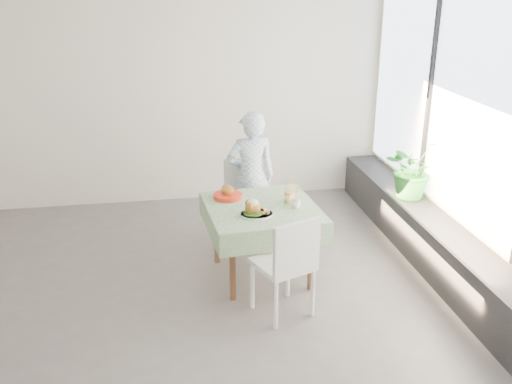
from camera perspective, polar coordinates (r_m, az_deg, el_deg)
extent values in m
plane|color=#575553|center=(5.49, -9.73, -10.37)|extent=(6.00, 6.00, 0.00)
cube|color=white|center=(7.34, -10.66, 9.41)|extent=(6.00, 0.02, 2.80)
cube|color=white|center=(2.63, -10.88, -12.34)|extent=(6.00, 0.02, 2.80)
cube|color=white|center=(5.70, 21.09, 5.07)|extent=(0.02, 5.00, 2.80)
cube|color=#D1E0F9|center=(5.63, 21.16, 7.51)|extent=(0.01, 4.80, 2.18)
cube|color=black|center=(6.00, 18.02, -5.57)|extent=(0.40, 4.80, 0.50)
cube|color=brown|center=(5.48, 0.61, -1.76)|extent=(0.97, 0.97, 0.04)
cube|color=silver|center=(5.47, 0.61, -1.51)|extent=(1.12, 1.12, 0.01)
cube|color=white|center=(6.34, -1.29, -0.99)|extent=(0.47, 0.47, 0.04)
cube|color=white|center=(6.44, -1.36, 1.58)|extent=(0.43, 0.09, 0.43)
cube|color=white|center=(4.98, 2.68, -7.19)|extent=(0.58, 0.58, 0.04)
cube|color=white|center=(4.72, 4.10, -5.55)|extent=(0.43, 0.20, 0.45)
imported|color=#88B3DA|center=(6.26, -0.50, 1.50)|extent=(0.56, 0.39, 1.48)
cylinder|color=white|center=(5.27, 0.05, -2.24)|extent=(0.31, 0.31, 0.02)
cylinder|color=#205314|center=(5.25, -0.33, -2.11)|extent=(0.17, 0.17, 0.02)
ellipsoid|color=#A06C26|center=(5.23, -0.33, -1.61)|extent=(0.15, 0.13, 0.11)
ellipsoid|color=white|center=(5.22, -0.33, -1.10)|extent=(0.11, 0.10, 0.07)
cylinder|color=#A72310|center=(5.26, 1.11, -2.00)|extent=(0.05, 0.05, 0.03)
cylinder|color=white|center=(5.55, 3.34, -0.33)|extent=(0.10, 0.10, 0.14)
cylinder|color=#FFA915|center=(5.55, 3.33, -0.49)|extent=(0.09, 0.09, 0.10)
cylinder|color=white|center=(5.52, 3.35, 0.39)|extent=(0.11, 0.11, 0.01)
cylinder|color=yellow|center=(5.51, 3.43, 0.90)|extent=(0.01, 0.04, 0.20)
cylinder|color=white|center=(5.42, 4.01, -0.98)|extent=(0.08, 0.08, 0.12)
cylinder|color=white|center=(5.43, 4.00, -1.12)|extent=(0.07, 0.07, 0.09)
cylinder|color=white|center=(5.40, 4.02, -0.36)|extent=(0.09, 0.09, 0.01)
cylinder|color=yellow|center=(5.39, 4.09, 0.08)|extent=(0.01, 0.03, 0.17)
cylinder|color=red|center=(5.66, -2.85, -0.40)|extent=(0.29, 0.29, 0.04)
cylinder|color=white|center=(5.66, -2.86, -0.29)|extent=(0.24, 0.24, 0.02)
ellipsoid|color=#A06C26|center=(5.64, -2.86, 0.16)|extent=(0.13, 0.12, 0.11)
imported|color=#246E25|center=(6.48, 15.31, 2.30)|extent=(0.79, 0.78, 0.66)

